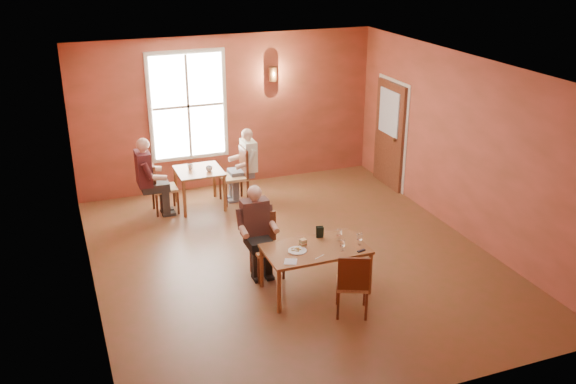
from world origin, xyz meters
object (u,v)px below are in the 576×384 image
object	(u,v)px
diner_main	(267,237)
chair_diner_white	(233,176)
main_table	(315,269)
chair_empty	(352,282)
chair_diner_main	(267,247)
diner_maroon	(162,175)
diner_white	(235,168)
chair_diner_maroon	(165,187)
second_table	(200,188)

from	to	relation	value
diner_main	chair_diner_white	world-z (taller)	diner_main
main_table	chair_empty	distance (m)	0.75
chair_diner_main	diner_main	distance (m)	0.19
diner_maroon	diner_white	bearing A→B (deg)	90.00
chair_empty	diner_white	world-z (taller)	diner_white
chair_diner_main	diner_white	bearing A→B (deg)	-97.31
main_table	chair_diner_main	world-z (taller)	chair_diner_main
chair_empty	chair_diner_white	xyz separation A→B (m)	(-0.39, 4.26, 0.07)
chair_diner_white	chair_diner_maroon	distance (m)	1.30
chair_diner_main	chair_diner_maroon	distance (m)	3.06
chair_diner_maroon	chair_diner_main	bearing A→B (deg)	18.21
diner_main	second_table	distance (m)	2.97
main_table	diner_maroon	world-z (taller)	diner_maroon
main_table	diner_white	world-z (taller)	diner_white
chair_diner_white	diner_maroon	bearing A→B (deg)	90.00
chair_empty	chair_diner_white	world-z (taller)	chair_diner_white
diner_white	diner_maroon	world-z (taller)	diner_maroon
chair_empty	diner_main	bearing A→B (deg)	142.71
chair_empty	diner_white	bearing A→B (deg)	118.66
chair_diner_main	chair_diner_white	distance (m)	2.93
main_table	diner_main	size ratio (longest dim) A/B	1.10
main_table	chair_diner_white	xyz separation A→B (m)	(-0.16, 3.56, 0.19)
chair_diner_maroon	diner_maroon	world-z (taller)	diner_maroon
second_table	chair_diner_white	bearing A→B (deg)	0.00
diner_main	main_table	bearing A→B (deg)	128.88
main_table	second_table	size ratio (longest dim) A/B	1.75
diner_main	chair_empty	size ratio (longest dim) A/B	1.43
chair_empty	second_table	distance (m)	4.39
main_table	chair_diner_maroon	distance (m)	3.85
diner_maroon	second_table	bearing A→B (deg)	90.00
diner_maroon	chair_empty	bearing A→B (deg)	21.93
main_table	second_table	distance (m)	3.65
chair_diner_main	diner_maroon	xyz separation A→B (m)	(-0.99, 2.91, 0.24)
diner_main	diner_white	bearing A→B (deg)	-97.24
second_table	chair_diner_maroon	bearing A→B (deg)	180.00
diner_main	diner_white	xyz separation A→B (m)	(0.37, 2.94, 0.01)
main_table	chair_diner_main	bearing A→B (deg)	127.57
chair_empty	second_table	size ratio (longest dim) A/B	1.12
second_table	chair_diner_white	distance (m)	0.67
diner_main	chair_empty	world-z (taller)	diner_main
diner_main	chair_empty	distance (m)	1.53
second_table	diner_maroon	distance (m)	0.76
diner_white	chair_empty	bearing A→B (deg)	-175.22
chair_empty	diner_maroon	distance (m)	4.60
chair_diner_white	chair_diner_maroon	size ratio (longest dim) A/B	1.10
diner_main	diner_maroon	bearing A→B (deg)	-71.44
chair_diner_main	diner_maroon	world-z (taller)	diner_maroon
main_table	chair_diner_main	size ratio (longest dim) A/B	1.52
second_table	diner_maroon	bearing A→B (deg)	180.00
main_table	second_table	world-z (taller)	second_table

